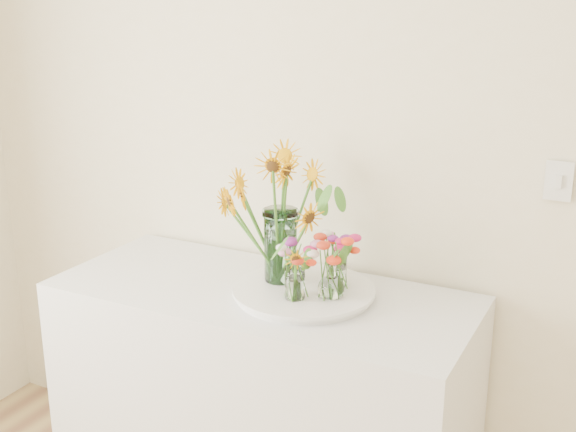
{
  "coord_description": "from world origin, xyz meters",
  "views": [
    {
      "loc": [
        0.59,
        0.01,
        1.82
      ],
      "look_at": [
        -0.4,
        1.93,
        1.17
      ],
      "focal_mm": 45.0,
      "sensor_mm": 36.0,
      "label": 1
    }
  ],
  "objects_px": {
    "counter": "(263,410)",
    "small_vase_a": "(295,284)",
    "small_vase_b": "(331,280)",
    "small_vase_c": "(337,272)",
    "mason_jar": "(280,246)",
    "tray": "(304,293)"
  },
  "relations": [
    {
      "from": "small_vase_a",
      "to": "small_vase_c",
      "type": "height_order",
      "value": "small_vase_a"
    },
    {
      "from": "counter",
      "to": "mason_jar",
      "type": "distance_m",
      "value": 0.6
    },
    {
      "from": "counter",
      "to": "small_vase_c",
      "type": "distance_m",
      "value": 0.58
    },
    {
      "from": "tray",
      "to": "small_vase_a",
      "type": "distance_m",
      "value": 0.11
    },
    {
      "from": "small_vase_b",
      "to": "small_vase_c",
      "type": "bearing_deg",
      "value": 101.93
    },
    {
      "from": "mason_jar",
      "to": "small_vase_a",
      "type": "xyz_separation_m",
      "value": [
        0.11,
        -0.11,
        -0.07
      ]
    },
    {
      "from": "small_vase_c",
      "to": "mason_jar",
      "type": "bearing_deg",
      "value": -168.15
    },
    {
      "from": "counter",
      "to": "mason_jar",
      "type": "xyz_separation_m",
      "value": [
        0.05,
        0.04,
        0.6
      ]
    },
    {
      "from": "mason_jar",
      "to": "small_vase_b",
      "type": "distance_m",
      "value": 0.22
    },
    {
      "from": "counter",
      "to": "tray",
      "type": "height_order",
      "value": "tray"
    },
    {
      "from": "counter",
      "to": "small_vase_a",
      "type": "relative_size",
      "value": 13.0
    },
    {
      "from": "counter",
      "to": "mason_jar",
      "type": "height_order",
      "value": "mason_jar"
    },
    {
      "from": "mason_jar",
      "to": "small_vase_c",
      "type": "height_order",
      "value": "mason_jar"
    },
    {
      "from": "small_vase_c",
      "to": "counter",
      "type": "bearing_deg",
      "value": -160.72
    },
    {
      "from": "small_vase_b",
      "to": "counter",
      "type": "bearing_deg",
      "value": 177.74
    },
    {
      "from": "counter",
      "to": "small_vase_c",
      "type": "height_order",
      "value": "small_vase_c"
    },
    {
      "from": "tray",
      "to": "small_vase_a",
      "type": "xyz_separation_m",
      "value": [
        0.01,
        -0.09,
        0.07
      ]
    },
    {
      "from": "small_vase_b",
      "to": "mason_jar",
      "type": "bearing_deg",
      "value": 165.42
    },
    {
      "from": "tray",
      "to": "mason_jar",
      "type": "relative_size",
      "value": 1.75
    },
    {
      "from": "small_vase_a",
      "to": "small_vase_b",
      "type": "distance_m",
      "value": 0.11
    },
    {
      "from": "tray",
      "to": "mason_jar",
      "type": "xyz_separation_m",
      "value": [
        -0.1,
        0.03,
        0.14
      ]
    },
    {
      "from": "mason_jar",
      "to": "small_vase_a",
      "type": "relative_size",
      "value": 2.31
    }
  ]
}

